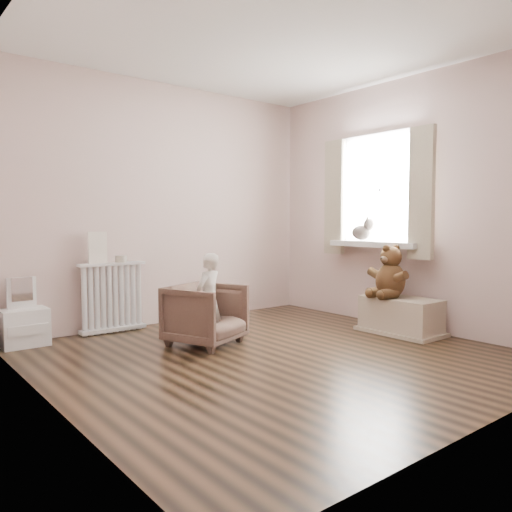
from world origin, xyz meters
TOP-DOWN VIEW (x-y plane):
  - floor at (0.00, 0.00)m, footprint 3.60×3.60m
  - ceiling at (0.00, 0.00)m, footprint 3.60×3.60m
  - back_wall at (0.00, 1.80)m, footprint 3.60×0.02m
  - front_wall at (0.00, -1.80)m, footprint 3.60×0.02m
  - left_wall at (-1.80, 0.00)m, footprint 0.02×3.60m
  - right_wall at (1.80, 0.00)m, footprint 0.02×3.60m
  - window at (1.76, 0.30)m, footprint 0.03×0.90m
  - window_sill at (1.67, 0.30)m, footprint 0.22×1.10m
  - curtain_left at (1.65, -0.27)m, footprint 0.06×0.26m
  - curtain_right at (1.65, 0.87)m, footprint 0.06×0.26m
  - radiator at (-0.71, 1.68)m, footprint 0.67×0.13m
  - paper_doll at (-0.85, 1.68)m, footprint 0.19×0.02m
  - tin_a at (-0.61, 1.68)m, footprint 0.11×0.11m
  - toy_vanity at (-1.55, 1.65)m, footprint 0.39×0.28m
  - armchair at (-0.25, 0.67)m, footprint 0.77×0.78m
  - child at (-0.25, 0.62)m, footprint 0.35×0.29m
  - toy_bench at (1.52, -0.15)m, footprint 0.40×0.76m
  - teddy_bear at (1.48, -0.05)m, footprint 0.45×0.37m
  - plush_cat at (1.66, 0.47)m, footprint 0.26×0.34m

SIDE VIEW (x-z plane):
  - floor at x=0.00m, z-range -0.01..0.01m
  - toy_bench at x=1.52m, z-range 0.02..0.38m
  - armchair at x=-0.25m, z-range 0.00..0.55m
  - toy_vanity at x=-1.55m, z-range -0.03..0.58m
  - radiator at x=-0.71m, z-range 0.04..0.74m
  - child at x=-0.25m, z-range 0.02..0.84m
  - teddy_bear at x=1.48m, z-range 0.41..0.93m
  - tin_a at x=-0.61m, z-range 0.70..0.77m
  - paper_doll at x=-0.85m, z-range 0.70..1.01m
  - window_sill at x=1.67m, z-range 0.84..0.90m
  - plush_cat at x=1.66m, z-range 0.87..1.13m
  - back_wall at x=0.00m, z-range 0.00..2.60m
  - front_wall at x=0.00m, z-range 0.00..2.60m
  - left_wall at x=-1.80m, z-range 0.00..2.60m
  - right_wall at x=1.80m, z-range 0.00..2.60m
  - curtain_left at x=1.65m, z-range 0.74..2.04m
  - curtain_right at x=1.65m, z-range 0.74..2.04m
  - window at x=1.76m, z-range 0.90..2.00m
  - ceiling at x=0.00m, z-range 2.60..2.60m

